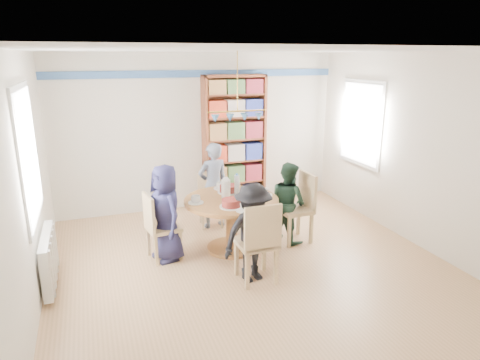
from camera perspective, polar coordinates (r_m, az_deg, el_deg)
name	(u,v)px	position (r m, az deg, el deg)	size (l,w,h in m)	color
ground	(250,265)	(5.73, 1.37, -11.21)	(5.00, 5.00, 0.00)	tan
room_shell	(211,131)	(5.91, -3.93, 6.54)	(5.00, 5.00, 5.00)	white
radiator	(49,259)	(5.56, -24.12, -9.57)	(0.12, 1.00, 0.60)	silver
dining_table	(231,212)	(5.94, -1.15, -4.29)	(1.30, 1.30, 0.75)	#945A30
chair_left	(157,224)	(5.76, -10.95, -5.78)	(0.46, 0.46, 0.92)	#D1B881
chair_right	(300,204)	(6.30, 7.98, -3.19)	(0.48, 0.48, 1.02)	#D1B881
chair_far	(210,196)	(6.88, -3.99, -2.19)	(0.43, 0.43, 0.85)	#D1B881
chair_near	(259,240)	(5.07, 2.54, -7.96)	(0.46, 0.46, 1.03)	#D1B881
person_left	(166,213)	(5.71, -9.86, -4.34)	(0.64, 0.42, 1.31)	#1C1C3E
person_right	(288,202)	(6.26, 6.41, -2.94)	(0.58, 0.45, 1.19)	#172F22
person_far	(213,185)	(6.71, -3.60, -0.73)	(0.50, 0.33, 1.37)	gray
person_near	(253,233)	(5.12, 1.73, -7.09)	(0.79, 0.45, 1.22)	black
bookshelf	(234,143)	(7.63, -0.78, 4.96)	(1.11, 0.33, 2.33)	brown
tableware	(229,194)	(5.87, -1.49, -1.83)	(1.21, 1.21, 0.32)	white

